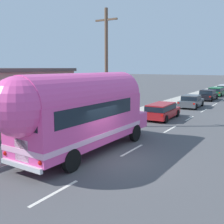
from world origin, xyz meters
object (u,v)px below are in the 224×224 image
painted_bus (79,110)px  car_second (191,101)px  car_lead (162,110)px  car_fifth (224,88)px  car_third (208,95)px  car_fourth (217,91)px  utility_pole (106,67)px

painted_bus → car_second: 19.53m
car_lead → car_fifth: 29.02m
car_third → car_fifth: bearing=90.1°
car_lead → car_second: (0.18, 8.26, -0.06)m
car_third → car_fourth: size_ratio=1.00×
painted_bus → car_fifth: painted_bus is taller
utility_pole → car_fourth: bearing=84.8°
car_fifth → car_fourth: bearing=-89.9°
car_third → car_second: bearing=-89.9°
car_lead → car_fourth: (0.14, 22.20, 0.00)m
car_lead → car_fourth: same height
utility_pole → car_third: bearing=83.3°
car_third → car_fifth: (-0.02, 12.78, 0.06)m
utility_pole → painted_bus: utility_pole is taller
car_second → utility_pole: bearing=-100.8°
painted_bus → car_second: (0.15, 19.47, -1.57)m
painted_bus → car_third: size_ratio=2.27×
utility_pole → painted_bus: bearing=-68.9°
car_lead → painted_bus: bearing=-89.9°
utility_pole → car_fourth: 27.60m
painted_bus → car_fifth: 40.25m
utility_pole → car_third: size_ratio=1.87×
utility_pole → painted_bus: 6.94m
utility_pole → car_third: utility_pole is taller
utility_pole → car_fifth: (2.49, 34.05, -3.63)m
car_fourth → car_lead: bearing=-90.4°
painted_bus → car_fourth: 33.44m
painted_bus → car_fourth: bearing=89.8°
painted_bus → car_third: 27.48m
painted_bus → car_second: bearing=89.6°
car_fifth → car_lead: bearing=-90.3°
utility_pole → car_fifth: bearing=85.8°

